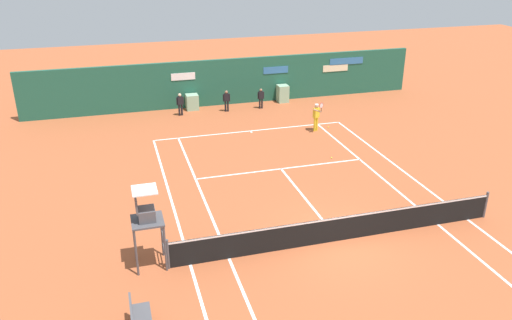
{
  "coord_description": "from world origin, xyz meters",
  "views": [
    {
      "loc": [
        -7.15,
        -14.16,
        9.83
      ],
      "look_at": [
        -1.35,
        5.93,
        0.8
      ],
      "focal_mm": 36.21,
      "sensor_mm": 36.0,
      "label": 1
    }
  ],
  "objects": [
    {
      "name": "player_bench",
      "position": [
        -7.13,
        -2.76,
        0.51
      ],
      "size": [
        0.54,
        1.34,
        0.88
      ],
      "rotation": [
        0.0,
        0.0,
        -1.57
      ],
      "color": "#38383D",
      "rests_on": "ground_plane"
    },
    {
      "name": "ball_kid_centre_post",
      "position": [
        1.73,
        15.48,
        0.74
      ],
      "size": [
        0.43,
        0.18,
        1.28
      ],
      "rotation": [
        0.0,
        0.0,
        3.13
      ],
      "color": "black",
      "rests_on": "ground_plane"
    },
    {
      "name": "tennis_net",
      "position": [
        0.0,
        0.0,
        0.51
      ],
      "size": [
        12.1,
        0.1,
        1.07
      ],
      "color": "#4C4C51",
      "rests_on": "ground_plane"
    },
    {
      "name": "ball_kid_right_post",
      "position": [
        -3.3,
        15.48,
        0.79
      ],
      "size": [
        0.45,
        0.22,
        1.37
      ],
      "rotation": [
        0.0,
        0.0,
        3.3
      ],
      "color": "black",
      "rests_on": "ground_plane"
    },
    {
      "name": "ball_kid_left_post",
      "position": [
        -0.46,
        15.48,
        0.76
      ],
      "size": [
        0.44,
        0.2,
        1.32
      ],
      "rotation": [
        0.0,
        0.0,
        3.01
      ],
      "color": "black",
      "rests_on": "ground_plane"
    },
    {
      "name": "tennis_ball_mid_court",
      "position": [
        4.35,
        11.0,
        0.03
      ],
      "size": [
        0.07,
        0.07,
        0.07
      ],
      "primitive_type": "sphere",
      "color": "#CCE033",
      "rests_on": "ground_plane"
    },
    {
      "name": "player_on_baseline",
      "position": [
        3.48,
        10.71,
        0.93
      ],
      "size": [
        0.46,
        0.8,
        1.78
      ],
      "rotation": [
        0.0,
        0.0,
        3.59
      ],
      "color": "yellow",
      "rests_on": "ground_plane"
    },
    {
      "name": "ground_plane",
      "position": [
        -0.0,
        0.58,
        0.0
      ],
      "size": [
        80.0,
        80.0,
        0.01
      ],
      "color": "#A8512D"
    },
    {
      "name": "umpire_chair",
      "position": [
        -6.53,
        0.35,
        1.79
      ],
      "size": [
        1.0,
        1.0,
        2.76
      ],
      "rotation": [
        0.0,
        0.0,
        -1.57
      ],
      "color": "#47474C",
      "rests_on": "ground_plane"
    },
    {
      "name": "tennis_ball_near_service_line",
      "position": [
        2.74,
        6.9,
        0.03
      ],
      "size": [
        0.07,
        0.07,
        0.07
      ],
      "primitive_type": "sphere",
      "color": "#CCE033",
      "rests_on": "ground_plane"
    },
    {
      "name": "sponsor_back_wall",
      "position": [
        0.05,
        16.97,
        1.4
      ],
      "size": [
        25.0,
        1.02,
        2.9
      ],
      "color": "#1E5642",
      "rests_on": "ground_plane"
    }
  ]
}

